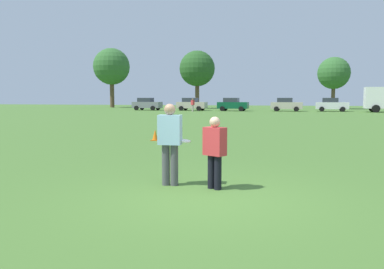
% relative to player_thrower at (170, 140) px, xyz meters
% --- Properties ---
extents(ground_plane, '(172.02, 172.02, 0.00)m').
position_rel_player_thrower_xyz_m(ground_plane, '(0.99, -0.88, -0.97)').
color(ground_plane, '#47702D').
extents(player_thrower, '(0.49, 0.30, 1.72)m').
position_rel_player_thrower_xyz_m(player_thrower, '(0.00, 0.00, 0.00)').
color(player_thrower, '#4C4C51').
rests_on(player_thrower, ground).
extents(player_defender, '(0.50, 0.42, 1.46)m').
position_rel_player_thrower_xyz_m(player_defender, '(0.97, -0.11, -0.15)').
color(player_defender, black).
rests_on(player_defender, ground).
extents(frisbee, '(0.27, 0.27, 0.07)m').
position_rel_player_thrower_xyz_m(frisbee, '(0.27, 0.18, -0.04)').
color(frisbee, white).
extents(traffic_cone, '(0.32, 0.32, 0.48)m').
position_rel_player_thrower_xyz_m(traffic_cone, '(-3.11, 7.99, -0.74)').
color(traffic_cone, '#D8590C').
rests_on(traffic_cone, ground).
extents(parked_car_near_left, '(4.30, 2.41, 1.82)m').
position_rel_player_thrower_xyz_m(parked_car_near_left, '(-17.64, 46.11, -0.04)').
color(parked_car_near_left, slate).
rests_on(parked_car_near_left, ground).
extents(parked_car_mid_left, '(4.30, 2.41, 1.82)m').
position_rel_player_thrower_xyz_m(parked_car_mid_left, '(-10.83, 46.07, -0.04)').
color(parked_car_mid_left, '#B7AD99').
rests_on(parked_car_mid_left, ground).
extents(parked_car_center, '(4.30, 2.41, 1.82)m').
position_rel_player_thrower_xyz_m(parked_car_center, '(-4.88, 45.85, -0.04)').
color(parked_car_center, '#0C4C2D').
rests_on(parked_car_center, ground).
extents(parked_car_mid_right, '(4.30, 2.41, 1.82)m').
position_rel_player_thrower_xyz_m(parked_car_mid_right, '(2.40, 46.55, -0.04)').
color(parked_car_mid_right, '#B7AD99').
rests_on(parked_car_mid_right, ground).
extents(parked_car_near_right, '(4.30, 2.41, 1.82)m').
position_rel_player_thrower_xyz_m(parked_car_near_right, '(8.30, 47.08, -0.04)').
color(parked_car_near_right, silver).
rests_on(parked_car_near_right, ground).
extents(bystander_sideline_watcher, '(0.54, 0.52, 1.73)m').
position_rel_player_thrower_xyz_m(bystander_sideline_watcher, '(-9.67, 41.99, 0.01)').
color(bystander_sideline_watcher, gray).
rests_on(bystander_sideline_watcher, ground).
extents(tree_west_oak, '(6.82, 6.82, 11.08)m').
position_rel_player_thrower_xyz_m(tree_west_oak, '(-29.64, 59.71, 6.66)').
color(tree_west_oak, brown).
rests_on(tree_west_oak, ground).
extents(tree_west_maple, '(6.05, 6.05, 9.83)m').
position_rel_player_thrower_xyz_m(tree_west_maple, '(-12.52, 57.01, 5.79)').
color(tree_west_maple, brown).
rests_on(tree_west_maple, ground).
extents(tree_center_elm, '(5.17, 5.17, 8.39)m').
position_rel_player_thrower_xyz_m(tree_center_elm, '(9.77, 58.80, 4.80)').
color(tree_center_elm, brown).
rests_on(tree_center_elm, ground).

